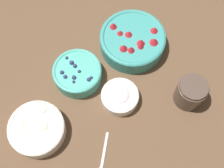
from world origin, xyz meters
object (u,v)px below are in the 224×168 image
Objects in this scene: bowl_blueberries at (77,73)px; bowl_cream at (120,97)px; bowl_bananas at (37,129)px; jar_chocolate at (190,93)px; bowl_strawberries at (133,40)px.

bowl_blueberries is 1.32× the size of bowl_cream.
jar_chocolate reaches higher than bowl_bananas.
bowl_cream is 0.22m from jar_chocolate.
bowl_strawberries is at bearing 34.22° from bowl_bananas.
bowl_blueberries is 0.93× the size of bowl_bananas.
bowl_cream is at bearing 11.31° from bowl_bananas.
jar_chocolate is at bearing -23.31° from bowl_blueberries.
bowl_strawberries reaches higher than bowl_cream.
bowl_blueberries is 1.60× the size of jar_chocolate.
bowl_bananas is (-0.15, -0.16, -0.00)m from bowl_blueberries.
bowl_strawberries is 0.26m from jar_chocolate.
bowl_blueberries is (-0.20, -0.08, -0.01)m from bowl_strawberries.
bowl_blueberries reaches higher than bowl_cream.
jar_chocolate reaches higher than bowl_cream.
bowl_cream is at bearing -41.65° from bowl_blueberries.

